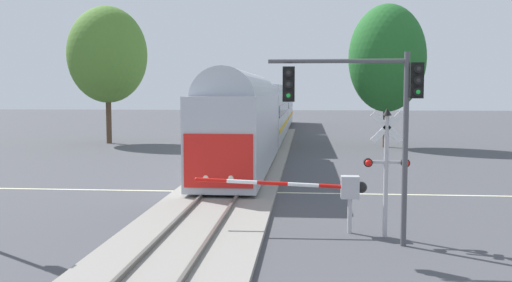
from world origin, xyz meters
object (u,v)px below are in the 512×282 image
at_px(commuter_train, 267,111).
at_px(traffic_signal_near_right, 367,101).
at_px(crossing_gate_near, 332,188).
at_px(oak_far_right, 387,58).
at_px(crossing_signal_mast, 386,159).
at_px(pine_left_background, 107,55).

bearing_deg(commuter_train, traffic_signal_near_right, -81.37).
bearing_deg(crossing_gate_near, traffic_signal_near_right, -58.03).
distance_m(crossing_gate_near, oak_far_right, 29.34).
height_order(crossing_signal_mast, oak_far_right, oak_far_right).
bearing_deg(oak_far_right, traffic_signal_near_right, -98.76).
height_order(traffic_signal_near_right, pine_left_background, pine_left_background).
bearing_deg(oak_far_right, pine_left_background, 176.44).
bearing_deg(pine_left_background, crossing_gate_near, -59.41).
height_order(crossing_signal_mast, pine_left_background, pine_left_background).
distance_m(crossing_gate_near, crossing_signal_mast, 1.93).
bearing_deg(oak_far_right, crossing_signal_mast, -97.66).
height_order(commuter_train, oak_far_right, oak_far_right).
xyz_separation_m(crossing_gate_near, oak_far_right, (5.46, 28.28, 5.59)).
bearing_deg(crossing_gate_near, oak_far_right, 79.07).
distance_m(pine_left_background, oak_far_right, 23.08).
xyz_separation_m(crossing_signal_mast, pine_left_background, (-19.16, 30.16, 5.09)).
bearing_deg(pine_left_background, crossing_signal_mast, -57.57).
bearing_deg(traffic_signal_near_right, oak_far_right, 81.24).
distance_m(commuter_train, traffic_signal_near_right, 34.33).
height_order(crossing_gate_near, oak_far_right, oak_far_right).
xyz_separation_m(crossing_signal_mast, traffic_signal_near_right, (-0.71, -0.97, 1.76)).
xyz_separation_m(commuter_train, crossing_gate_near, (4.26, -32.49, -1.33)).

